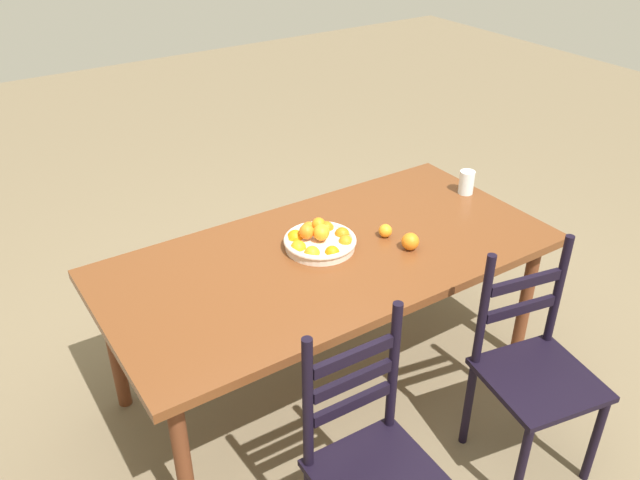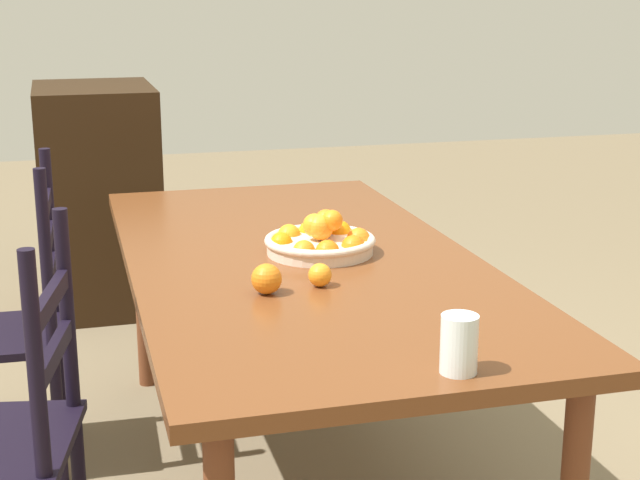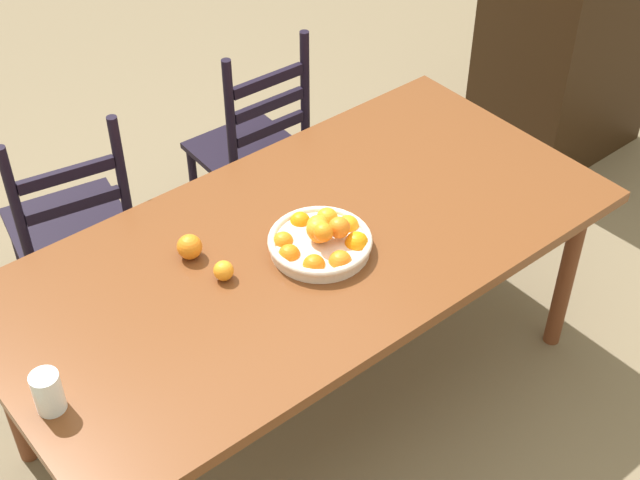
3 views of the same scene
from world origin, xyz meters
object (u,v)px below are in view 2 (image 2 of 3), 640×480
at_px(cabinet, 99,197).
at_px(fruit_bowl, 321,240).
at_px(orange_loose_0, 267,279).
at_px(chair_near_window, 13,327).
at_px(orange_loose_1, 320,275).
at_px(dining_table, 301,277).
at_px(chair_by_cabinet, 0,443).
at_px(drinking_glass, 459,344).

height_order(cabinet, fruit_bowl, cabinet).
xyz_separation_m(cabinet, orange_loose_0, (-2.26, -0.33, 0.25)).
distance_m(chair_near_window, orange_loose_0, 1.01).
xyz_separation_m(chair_near_window, cabinet, (1.55, -0.33, 0.07)).
height_order(fruit_bowl, orange_loose_0, fruit_bowl).
distance_m(chair_near_window, orange_loose_1, 1.10).
height_order(dining_table, orange_loose_1, orange_loose_1).
bearing_deg(cabinet, orange_loose_0, -172.25).
relative_size(chair_near_window, fruit_bowl, 3.04).
relative_size(chair_by_cabinet, orange_loose_0, 12.45).
bearing_deg(chair_by_cabinet, dining_table, 127.80).
bearing_deg(orange_loose_1, chair_by_cabinet, 99.28).
bearing_deg(fruit_bowl, drinking_glass, -177.72).
relative_size(dining_table, drinking_glass, 16.48).
bearing_deg(orange_loose_1, drinking_glass, -168.92).
bearing_deg(fruit_bowl, orange_loose_0, 144.90).
relative_size(cabinet, orange_loose_0, 13.29).
relative_size(fruit_bowl, orange_loose_0, 4.14).
height_order(chair_near_window, chair_by_cabinet, chair_near_window).
height_order(chair_by_cabinet, orange_loose_0, chair_by_cabinet).
distance_m(chair_near_window, cabinet, 1.59).
xyz_separation_m(fruit_bowl, orange_loose_1, (-0.30, 0.08, -0.01)).
bearing_deg(drinking_glass, dining_table, 6.29).
distance_m(dining_table, cabinet, 2.01).
relative_size(chair_near_window, chair_by_cabinet, 1.01).
bearing_deg(orange_loose_1, dining_table, -4.25).
bearing_deg(cabinet, drinking_glass, -168.75).
bearing_deg(chair_by_cabinet, cabinet, -177.06).
bearing_deg(cabinet, chair_by_cabinet, 171.52).
relative_size(chair_near_window, orange_loose_1, 16.02).
relative_size(orange_loose_0, drinking_glass, 0.64).
bearing_deg(chair_by_cabinet, orange_loose_1, 110.17).
relative_size(dining_table, orange_loose_1, 32.64).
bearing_deg(drinking_glass, orange_loose_1, 11.08).
bearing_deg(chair_near_window, orange_loose_1, 51.69).
xyz_separation_m(fruit_bowl, drinking_glass, (-0.92, -0.04, 0.02)).
bearing_deg(fruit_bowl, cabinet, 16.15).
bearing_deg(orange_loose_1, orange_loose_0, 99.19).
xyz_separation_m(dining_table, orange_loose_1, (-0.29, 0.02, 0.09)).
height_order(chair_by_cabinet, orange_loose_1, chair_by_cabinet).
distance_m(fruit_bowl, drinking_glass, 0.92).
height_order(dining_table, chair_by_cabinet, chair_by_cabinet).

